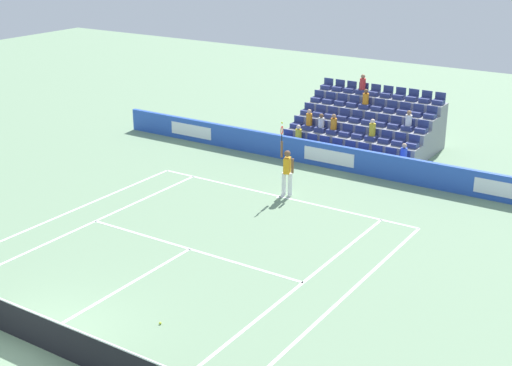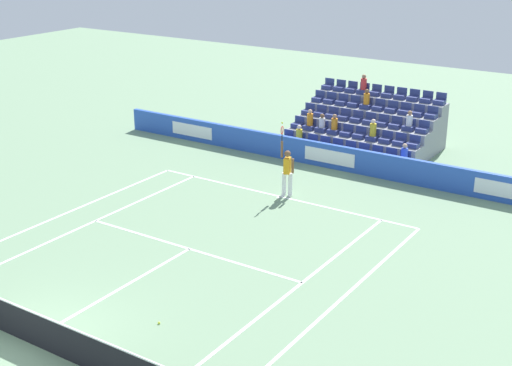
% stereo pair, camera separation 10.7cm
% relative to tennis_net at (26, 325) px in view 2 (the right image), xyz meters
% --- Properties ---
extents(ground_plane, '(80.00, 80.00, 0.00)m').
position_rel_tennis_net_xyz_m(ground_plane, '(0.00, 0.00, -0.49)').
color(ground_plane, gray).
extents(line_baseline, '(10.97, 0.10, 0.01)m').
position_rel_tennis_net_xyz_m(line_baseline, '(0.00, -11.89, -0.49)').
color(line_baseline, white).
rests_on(line_baseline, ground).
extents(line_service, '(8.23, 0.10, 0.01)m').
position_rel_tennis_net_xyz_m(line_service, '(0.00, -6.40, -0.49)').
color(line_service, white).
rests_on(line_service, ground).
extents(line_centre_service, '(0.10, 6.40, 0.01)m').
position_rel_tennis_net_xyz_m(line_centre_service, '(0.00, -3.20, -0.49)').
color(line_centre_service, white).
rests_on(line_centre_service, ground).
extents(line_singles_sideline_left, '(0.10, 11.89, 0.01)m').
position_rel_tennis_net_xyz_m(line_singles_sideline_left, '(4.12, -5.95, -0.49)').
color(line_singles_sideline_left, white).
rests_on(line_singles_sideline_left, ground).
extents(line_singles_sideline_right, '(0.10, 11.89, 0.01)m').
position_rel_tennis_net_xyz_m(line_singles_sideline_right, '(-4.12, -5.95, -0.49)').
color(line_singles_sideline_right, white).
rests_on(line_singles_sideline_right, ground).
extents(line_doubles_sideline_left, '(0.10, 11.89, 0.01)m').
position_rel_tennis_net_xyz_m(line_doubles_sideline_left, '(5.49, -5.95, -0.49)').
color(line_doubles_sideline_left, white).
rests_on(line_doubles_sideline_left, ground).
extents(line_doubles_sideline_right, '(0.10, 11.89, 0.01)m').
position_rel_tennis_net_xyz_m(line_doubles_sideline_right, '(-5.49, -5.95, -0.49)').
color(line_doubles_sideline_right, white).
rests_on(line_doubles_sideline_right, ground).
extents(line_centre_mark, '(0.10, 0.20, 0.01)m').
position_rel_tennis_net_xyz_m(line_centre_mark, '(0.00, -11.79, -0.49)').
color(line_centre_mark, white).
rests_on(line_centre_mark, ground).
extents(sponsor_barrier, '(21.74, 0.22, 1.03)m').
position_rel_tennis_net_xyz_m(sponsor_barrier, '(0.00, -15.90, 0.02)').
color(sponsor_barrier, blue).
rests_on(sponsor_barrier, ground).
extents(tennis_net, '(11.97, 0.10, 1.07)m').
position_rel_tennis_net_xyz_m(tennis_net, '(0.00, 0.00, 0.00)').
color(tennis_net, '#33383D').
rests_on(tennis_net, ground).
extents(tennis_player, '(0.54, 0.42, 2.85)m').
position_rel_tennis_net_xyz_m(tennis_player, '(-0.16, -12.11, 0.50)').
color(tennis_player, white).
rests_on(tennis_player, ground).
extents(stadium_stand, '(6.20, 4.75, 3.02)m').
position_rel_tennis_net_xyz_m(stadium_stand, '(0.00, -19.46, 0.32)').
color(stadium_stand, gray).
rests_on(stadium_stand, ground).
extents(loose_tennis_ball, '(0.07, 0.07, 0.07)m').
position_rel_tennis_net_xyz_m(loose_tennis_ball, '(-2.15, -2.42, -0.46)').
color(loose_tennis_ball, '#D1E533').
rests_on(loose_tennis_ball, ground).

